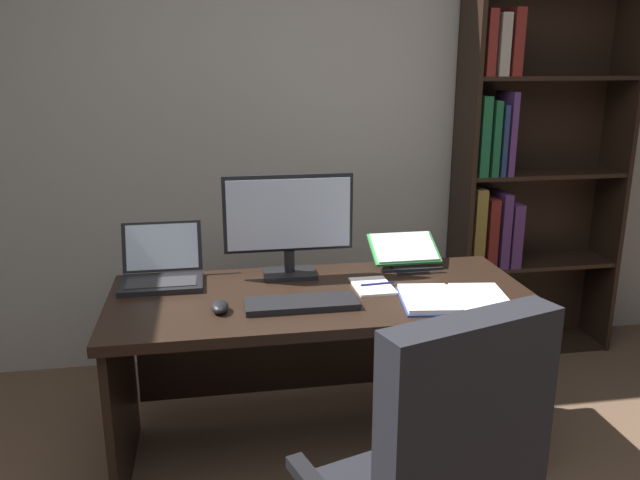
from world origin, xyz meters
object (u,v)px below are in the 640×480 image
laptop (162,271)px  monitor (289,224)px  notepad (372,286)px  pen (377,284)px  keyboard (301,304)px  open_binder (454,299)px  reading_stand_with_book (405,252)px  computer_mouse (220,307)px  bookshelf (518,188)px  desk (318,331)px

laptop → monitor: bearing=-0.5°
notepad → pen: bearing=0.0°
laptop → keyboard: 0.64m
monitor → open_binder: monitor is taller
reading_stand_with_book → open_binder: reading_stand_with_book is taller
keyboard → computer_mouse: computer_mouse is taller
monitor → notepad: 0.43m
bookshelf → pen: bearing=-140.7°
pen → reading_stand_with_book: bearing=52.6°
reading_stand_with_book → open_binder: bearing=-83.2°
open_binder → pen: bearing=147.8°
desk → notepad: (0.21, -0.05, 0.20)m
computer_mouse → desk: bearing=27.1°
desk → laptop: bearing=165.5°
desk → laptop: size_ratio=5.02×
reading_stand_with_book → open_binder: 0.46m
monitor → pen: (0.33, -0.20, -0.21)m
laptop → pen: 0.88m
keyboard → pen: (0.33, 0.16, 0.00)m
desk → pen: (0.23, -0.05, 0.21)m
bookshelf → keyboard: bearing=-143.8°
bookshelf → pen: size_ratio=14.50×
reading_stand_with_book → keyboard: bearing=-142.0°
laptop → pen: bearing=-13.5°
keyboard → reading_stand_with_book: reading_stand_with_book is taller
open_binder → computer_mouse: bearing=-175.3°
bookshelf → monitor: bearing=-155.2°
monitor → computer_mouse: (-0.30, -0.36, -0.20)m
monitor → laptop: bearing=179.5°
computer_mouse → pen: size_ratio=0.74×
reading_stand_with_book → pen: size_ratio=2.12×
laptop → notepad: size_ratio=1.56×
bookshelf → open_binder: size_ratio=4.58×
laptop → reading_stand_with_book: (1.05, 0.04, 0.01)m
monitor → notepad: (0.31, -0.20, -0.22)m
laptop → keyboard: size_ratio=0.78×
bookshelf → laptop: 1.96m
bookshelf → open_binder: 1.28m
keyboard → monitor: bearing=90.0°
desk → computer_mouse: (-0.40, -0.20, 0.22)m
notepad → pen: 0.02m
pen → laptop: bearing=166.5°
desk → open_binder: open_binder is taller
bookshelf → keyboard: bookshelf is taller
desk → monitor: (-0.10, 0.16, 0.42)m
bookshelf → keyboard: (-1.33, -0.97, -0.20)m
keyboard → open_binder: 0.58m
pen → keyboard: bearing=-154.5°
monitor → computer_mouse: bearing=-129.8°
reading_stand_with_book → monitor: bearing=-174.7°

